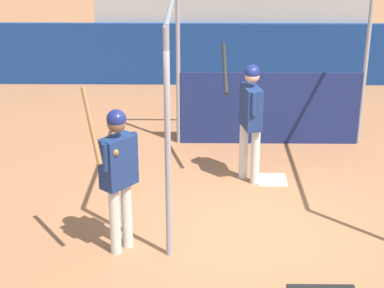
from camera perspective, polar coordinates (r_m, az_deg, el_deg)
The scene contains 7 objects.
ground_plane at distance 8.34m, azimuth 5.39°, elevation -7.69°, with size 60.00×60.00×0.00m, color #9E6642.
outfield_wall at distance 14.25m, azimuth 3.47°, elevation 7.96°, with size 24.00×0.12×1.36m.
bleacher_section at distance 15.71m, azimuth 3.27°, elevation 12.39°, with size 5.95×3.20×3.04m.
batting_cage at distance 10.04m, azimuth 7.49°, elevation 5.13°, with size 3.16×3.70×2.78m.
home_plate at distance 9.74m, azimuth 7.09°, elevation -3.16°, with size 0.44×0.44×0.02m.
player_batter at distance 9.31m, azimuth 5.18°, elevation 2.89°, with size 0.58×0.91×1.97m.
player_waiting at distance 7.46m, azimuth -6.60°, elevation -2.11°, with size 0.60×0.77×2.08m.
Camera 1 is at (-0.69, -7.23, 4.11)m, focal length 60.00 mm.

